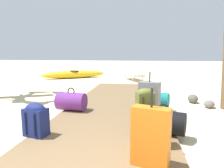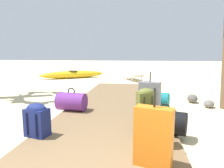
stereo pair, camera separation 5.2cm
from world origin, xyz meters
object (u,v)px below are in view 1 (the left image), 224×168
at_px(duffel_bag_purple, 71,101).
at_px(duffel_bag_black, 163,122).
at_px(suitcase_grey, 149,98).
at_px(kayak, 74,74).
at_px(suitcase_orange, 151,137).
at_px(backpack_olive, 145,104).
at_px(duffel_bag_teal, 153,99).
at_px(backpack_yellow, 155,126).
at_px(lounge_chair, 134,74).
at_px(backpack_navy, 36,119).

xyz_separation_m(duffel_bag_purple, duffel_bag_black, (1.82, -1.02, -0.01)).
bearing_deg(suitcase_grey, duffel_bag_black, -79.80).
bearing_deg(kayak, duffel_bag_purple, -72.04).
height_order(suitcase_orange, kayak, suitcase_orange).
bearing_deg(backpack_olive, duffel_bag_teal, 78.69).
distance_m(suitcase_orange, backpack_yellow, 0.49).
height_order(duffel_bag_purple, kayak, duffel_bag_purple).
distance_m(backpack_olive, lounge_chair, 6.17).
distance_m(lounge_chair, kayak, 3.15).
distance_m(suitcase_orange, lounge_chair, 7.68).
relative_size(duffel_bag_teal, duffel_bag_black, 1.03).
height_order(lounge_chair, kayak, lounge_chair).
bearing_deg(lounge_chair, kayak, 171.80).
relative_size(backpack_yellow, backpack_navy, 1.08).
xyz_separation_m(duffel_bag_black, lounge_chair, (-0.68, 6.68, 0.07)).
xyz_separation_m(backpack_yellow, lounge_chair, (-0.52, 7.18, -0.03)).
bearing_deg(backpack_navy, duffel_bag_teal, 46.67).
xyz_separation_m(backpack_yellow, duffel_bag_purple, (-1.66, 1.53, -0.09)).
height_order(suitcase_orange, backpack_yellow, suitcase_orange).
xyz_separation_m(backpack_navy, duffel_bag_black, (1.88, 0.38, -0.08)).
height_order(duffel_bag_black, suitcase_grey, suitcase_grey).
bearing_deg(backpack_olive, suitcase_orange, -88.58).
bearing_deg(duffel_bag_black, backpack_navy, -168.71).
height_order(backpack_yellow, kayak, backpack_yellow).
bearing_deg(backpack_yellow, backpack_olive, 96.29).
bearing_deg(backpack_navy, backpack_yellow, -4.28).
bearing_deg(backpack_olive, backpack_yellow, -83.71).
distance_m(suitcase_orange, kayak, 8.87).
relative_size(backpack_navy, suitcase_grey, 0.59).
bearing_deg(backpack_yellow, suitcase_grey, 90.87).
bearing_deg(lounge_chair, backpack_yellow, -85.83).
height_order(duffel_bag_black, lounge_chair, lounge_chair).
bearing_deg(duffel_bag_teal, duffel_bag_purple, -163.36).
xyz_separation_m(duffel_bag_black, kayak, (-3.80, 7.13, -0.07)).
height_order(backpack_olive, lounge_chair, lounge_chair).
xyz_separation_m(suitcase_grey, kayak, (-3.62, 6.11, -0.21)).
distance_m(backpack_navy, kayak, 7.75).
relative_size(backpack_yellow, duffel_bag_black, 0.74).
bearing_deg(duffel_bag_teal, backpack_yellow, -92.58).
distance_m(duffel_bag_purple, kayak, 6.42).
xyz_separation_m(suitcase_grey, lounge_chair, (-0.50, 5.66, -0.08)).
distance_m(suitcase_orange, duffel_bag_black, 1.03).
bearing_deg(lounge_chair, duffel_bag_purple, -101.39).
bearing_deg(suitcase_grey, lounge_chair, 95.06).
bearing_deg(suitcase_grey, backpack_navy, -140.63).
relative_size(backpack_olive, duffel_bag_black, 0.84).
relative_size(backpack_olive, duffel_bag_purple, 0.95).
xyz_separation_m(suitcase_orange, backpack_navy, (-1.65, 0.61, -0.07)).
height_order(duffel_bag_purple, duffel_bag_black, duffel_bag_purple).
bearing_deg(lounge_chair, duffel_bag_black, -84.15).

